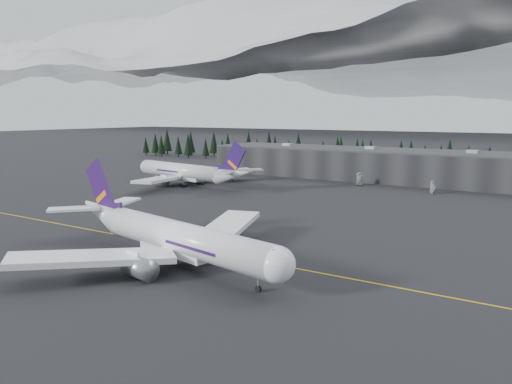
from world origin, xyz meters
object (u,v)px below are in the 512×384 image
Objects in this scene: terminal at (394,165)px; jet_main at (167,235)px; jet_parked at (190,172)px; gse_vehicle_b at (433,192)px; gse_vehicle_a at (359,184)px.

terminal is 136.02m from jet_main.
jet_parked reaches higher than terminal.
terminal is 34.22× the size of gse_vehicle_b.
terminal is 23.23m from gse_vehicle_a.
jet_main is 99.95m from jet_parked.
terminal is at bearing 101.38° from jet_main.
terminal is 32.02× the size of gse_vehicle_a.
gse_vehicle_a is at bearing -98.24° from gse_vehicle_b.
terminal reaches higher than gse_vehicle_b.
jet_parked is (-61.39, 78.88, 0.03)m from jet_main.
gse_vehicle_b is (22.66, -27.80, -5.50)m from terminal.
gse_vehicle_b is (22.39, 108.22, -4.30)m from jet_main.
jet_main reaches higher than gse_vehicle_b.
terminal is at bearing -127.04° from jet_parked.
gse_vehicle_b is at bearing 89.58° from jet_main.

